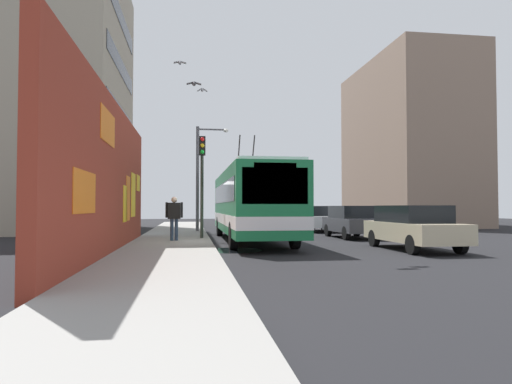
{
  "coord_description": "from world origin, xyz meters",
  "views": [
    {
      "loc": [
        -18.41,
        0.86,
        1.53
      ],
      "look_at": [
        1.57,
        -2.03,
        2.19
      ],
      "focal_mm": 31.92,
      "sensor_mm": 36.0,
      "label": 1
    }
  ],
  "objects_px": {
    "parked_car_white": "(318,218)",
    "pedestrian_midblock": "(174,214)",
    "city_bus": "(250,202)",
    "traffic_light": "(202,170)",
    "parked_car_dark_gray": "(351,221)",
    "parked_car_champagne": "(413,226)",
    "street_lamp": "(202,170)"
  },
  "relations": [
    {
      "from": "street_lamp",
      "to": "parked_car_champagne",
      "type": "bearing_deg",
      "value": -147.15
    },
    {
      "from": "parked_car_champagne",
      "to": "street_lamp",
      "type": "xyz_separation_m",
      "value": [
        11.19,
        7.22,
        2.83
      ]
    },
    {
      "from": "city_bus",
      "to": "traffic_light",
      "type": "relative_size",
      "value": 2.66
    },
    {
      "from": "parked_car_champagne",
      "to": "traffic_light",
      "type": "relative_size",
      "value": 1.03
    },
    {
      "from": "pedestrian_midblock",
      "to": "street_lamp",
      "type": "xyz_separation_m",
      "value": [
        7.49,
        -1.29,
        2.44
      ]
    },
    {
      "from": "traffic_light",
      "to": "city_bus",
      "type": "bearing_deg",
      "value": -92.26
    },
    {
      "from": "parked_car_dark_gray",
      "to": "pedestrian_midblock",
      "type": "xyz_separation_m",
      "value": [
        -2.53,
        8.51,
        0.39
      ]
    },
    {
      "from": "parked_car_white",
      "to": "pedestrian_midblock",
      "type": "xyz_separation_m",
      "value": [
        -8.53,
        8.51,
        0.38
      ]
    },
    {
      "from": "city_bus",
      "to": "street_lamp",
      "type": "relative_size",
      "value": 1.99
    },
    {
      "from": "pedestrian_midblock",
      "to": "traffic_light",
      "type": "xyz_separation_m",
      "value": [
        1.25,
        -1.16,
        1.95
      ]
    },
    {
      "from": "pedestrian_midblock",
      "to": "city_bus",
      "type": "bearing_deg",
      "value": -70.58
    },
    {
      "from": "parked_car_dark_gray",
      "to": "street_lamp",
      "type": "relative_size",
      "value": 0.7
    },
    {
      "from": "parked_car_white",
      "to": "pedestrian_midblock",
      "type": "height_order",
      "value": "pedestrian_midblock"
    },
    {
      "from": "city_bus",
      "to": "parked_car_dark_gray",
      "type": "relative_size",
      "value": 2.86
    },
    {
      "from": "traffic_light",
      "to": "street_lamp",
      "type": "height_order",
      "value": "street_lamp"
    },
    {
      "from": "parked_car_champagne",
      "to": "street_lamp",
      "type": "bearing_deg",
      "value": 32.85
    },
    {
      "from": "parked_car_dark_gray",
      "to": "parked_car_white",
      "type": "bearing_deg",
      "value": -0.0
    },
    {
      "from": "parked_car_white",
      "to": "pedestrian_midblock",
      "type": "relative_size",
      "value": 2.63
    },
    {
      "from": "parked_car_white",
      "to": "traffic_light",
      "type": "height_order",
      "value": "traffic_light"
    },
    {
      "from": "parked_car_dark_gray",
      "to": "parked_car_white",
      "type": "distance_m",
      "value": 6.0
    },
    {
      "from": "parked_car_dark_gray",
      "to": "traffic_light",
      "type": "xyz_separation_m",
      "value": [
        -1.28,
        7.35,
        2.34
      ]
    },
    {
      "from": "parked_car_white",
      "to": "parked_car_dark_gray",
      "type": "bearing_deg",
      "value": 180.0
    },
    {
      "from": "pedestrian_midblock",
      "to": "traffic_light",
      "type": "height_order",
      "value": "traffic_light"
    },
    {
      "from": "parked_car_white",
      "to": "traffic_light",
      "type": "distance_m",
      "value": 10.6
    },
    {
      "from": "parked_car_white",
      "to": "street_lamp",
      "type": "bearing_deg",
      "value": 98.16
    },
    {
      "from": "traffic_light",
      "to": "street_lamp",
      "type": "distance_m",
      "value": 6.26
    },
    {
      "from": "parked_car_champagne",
      "to": "parked_car_dark_gray",
      "type": "xyz_separation_m",
      "value": [
        6.23,
        0.0,
        -0.0
      ]
    },
    {
      "from": "parked_car_white",
      "to": "traffic_light",
      "type": "relative_size",
      "value": 1.04
    },
    {
      "from": "pedestrian_midblock",
      "to": "parked_car_white",
      "type": "bearing_deg",
      "value": -44.95
    },
    {
      "from": "parked_car_white",
      "to": "traffic_light",
      "type": "bearing_deg",
      "value": 134.71
    },
    {
      "from": "city_bus",
      "to": "parked_car_white",
      "type": "bearing_deg",
      "value": -35.24
    },
    {
      "from": "pedestrian_midblock",
      "to": "traffic_light",
      "type": "bearing_deg",
      "value": -42.87
    }
  ]
}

